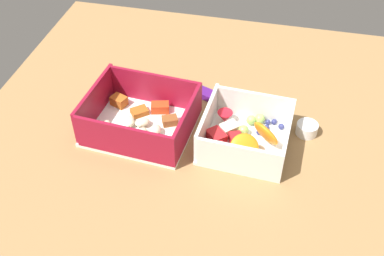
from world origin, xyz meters
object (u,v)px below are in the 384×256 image
fruit_bowl (244,135)px  paper_cup_liner (307,129)px  candy_bar (199,91)px  pasta_container (141,120)px

fruit_bowl → paper_cup_liner: bearing=27.1°
candy_bar → paper_cup_liner: (20.51, -6.60, 0.43)cm
pasta_container → candy_bar: 14.38cm
fruit_bowl → candy_bar: (-10.28, 11.82, -1.53)cm
fruit_bowl → pasta_container: bearing=-179.2°
candy_bar → paper_cup_liner: size_ratio=1.89×
pasta_container → candy_bar: size_ratio=2.69×
pasta_container → paper_cup_liner: (28.15, 5.49, -1.14)cm
pasta_container → fruit_bowl: (17.92, 0.26, -0.04)cm
fruit_bowl → paper_cup_liner: 11.54cm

